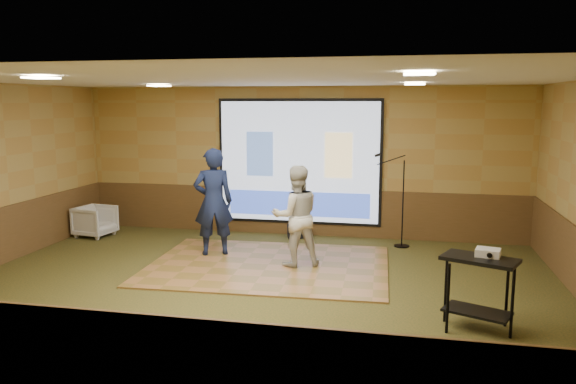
% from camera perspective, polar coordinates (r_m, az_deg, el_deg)
% --- Properties ---
extents(ground, '(9.00, 9.00, 0.00)m').
position_cam_1_polar(ground, '(8.29, -3.42, -9.77)').
color(ground, '#263217').
rests_on(ground, ground).
extents(room_shell, '(9.04, 7.04, 3.02)m').
position_cam_1_polar(room_shell, '(7.87, -3.56, 4.81)').
color(room_shell, '#A58844').
rests_on(room_shell, ground).
extents(wainscot_back, '(9.00, 0.04, 0.95)m').
position_cam_1_polar(wainscot_back, '(11.46, 1.13, -2.01)').
color(wainscot_back, '#513A1B').
rests_on(wainscot_back, ground).
extents(wainscot_front, '(9.00, 0.04, 0.95)m').
position_cam_1_polar(wainscot_front, '(5.09, -14.26, -16.86)').
color(wainscot_front, '#513A1B').
rests_on(wainscot_front, ground).
extents(projector_screen, '(3.32, 0.06, 2.52)m').
position_cam_1_polar(projector_screen, '(11.27, 1.10, 2.94)').
color(projector_screen, black).
rests_on(projector_screen, room_shell).
extents(downlight_nw, '(0.32, 0.32, 0.02)m').
position_cam_1_polar(downlight_nw, '(10.31, -12.96, 10.47)').
color(downlight_nw, '#FFEEBF').
rests_on(downlight_nw, room_shell).
extents(downlight_ne, '(0.32, 0.32, 0.02)m').
position_cam_1_polar(downlight_ne, '(9.38, 12.76, 10.64)').
color(downlight_ne, '#FFEEBF').
rests_on(downlight_ne, room_shell).
extents(downlight_sw, '(0.32, 0.32, 0.02)m').
position_cam_1_polar(downlight_sw, '(7.43, -23.79, 10.57)').
color(downlight_sw, '#FFEEBF').
rests_on(downlight_sw, room_shell).
extents(downlight_se, '(0.32, 0.32, 0.02)m').
position_cam_1_polar(downlight_se, '(6.08, 13.19, 11.60)').
color(downlight_se, '#FFEEBF').
rests_on(downlight_se, room_shell).
extents(dance_floor, '(4.01, 3.12, 0.03)m').
position_cam_1_polar(dance_floor, '(9.37, -1.99, -7.44)').
color(dance_floor, '#986637').
rests_on(dance_floor, ground).
extents(player_left, '(0.81, 0.69, 1.88)m').
position_cam_1_polar(player_left, '(9.87, -7.59, -0.99)').
color(player_left, '#141D40').
rests_on(player_left, dance_floor).
extents(player_right, '(0.99, 0.90, 1.65)m').
position_cam_1_polar(player_right, '(9.13, 0.82, -2.44)').
color(player_right, beige).
rests_on(player_right, dance_floor).
extents(av_table, '(0.84, 0.44, 0.89)m').
position_cam_1_polar(av_table, '(7.05, 18.81, -8.51)').
color(av_table, black).
rests_on(av_table, ground).
extents(projector, '(0.32, 0.29, 0.09)m').
position_cam_1_polar(projector, '(7.04, 19.65, -5.81)').
color(projector, silver).
rests_on(projector, av_table).
extents(mic_stand, '(0.69, 0.28, 1.76)m').
position_cam_1_polar(mic_stand, '(10.70, 11.24, -2.88)').
color(mic_stand, black).
rests_on(mic_stand, ground).
extents(banquet_chair, '(0.78, 0.76, 0.62)m').
position_cam_1_polar(banquet_chair, '(11.98, -19.00, -2.82)').
color(banquet_chair, gray).
rests_on(banquet_chair, ground).
extents(duffel_bag, '(0.47, 0.38, 0.25)m').
position_cam_1_polar(duffel_bag, '(11.27, 1.02, -4.01)').
color(duffel_bag, black).
rests_on(duffel_bag, ground).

